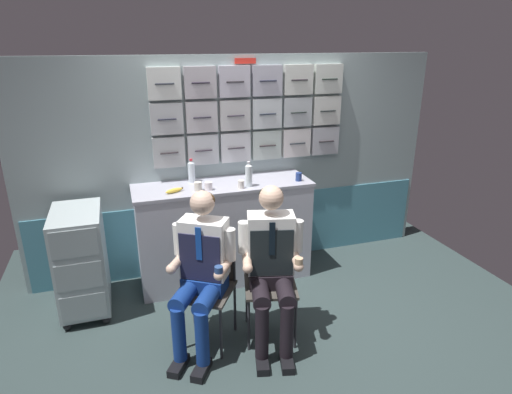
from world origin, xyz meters
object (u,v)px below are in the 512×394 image
Objects in this scene: water_bottle_tall at (249,175)px; service_trolley at (81,259)px; folding_chair_left at (209,275)px; crew_member_center at (272,261)px; crew_member_left at (201,267)px; folding_chair_center at (269,270)px; paper_cup_tan at (299,177)px; snack_banana at (174,190)px.

service_trolley is at bearing -179.08° from water_bottle_tall.
crew_member_center reaches higher than folding_chair_left.
folding_chair_center is at bearing 6.49° from crew_member_left.
crew_member_center reaches higher than service_trolley.
service_trolley is at bearing 147.33° from crew_member_center.
paper_cup_tan is at bearing 34.21° from folding_chair_left.
paper_cup_tan is (0.57, 0.79, 0.50)m from folding_chair_center.
folding_chair_left is (0.98, -0.67, 0.04)m from service_trolley.
service_trolley reaches higher than folding_chair_center.
water_bottle_tall is (0.11, 0.93, 0.40)m from crew_member_center.
snack_banana is at bearing 100.94° from folding_chair_left.
crew_member_center is at bearing -10.13° from crew_member_left.
crew_member_left is at bearing -143.12° from paper_cup_tan.
water_bottle_tall is at bearing 85.03° from folding_chair_center.
folding_chair_left is 1.36m from paper_cup_tan.
paper_cup_tan reaches higher than service_trolley.
folding_chair_center is 10.73× the size of paper_cup_tan.
snack_banana is (-0.62, 0.81, 0.48)m from folding_chair_center.
crew_member_left is 5.33× the size of water_bottle_tall.
folding_chair_left is 0.23m from crew_member_left.
water_bottle_tall is at bearing 0.92° from service_trolley.
paper_cup_tan is (2.03, 0.04, 0.54)m from service_trolley.
snack_banana is (-0.68, 0.03, -0.09)m from water_bottle_tall.
folding_chair_center is at bearing -94.97° from water_bottle_tall.
folding_chair_left is 0.88m from snack_banana.
paper_cup_tan reaches higher than folding_chair_center.
paper_cup_tan is at bearing 57.02° from crew_member_center.
water_bottle_tall is (1.52, 0.02, 0.61)m from service_trolley.
folding_chair_left is 5.01× the size of snack_banana.
service_trolley is 1.63m from folding_chair_center.
service_trolley is 1.19m from folding_chair_left.
folding_chair_center is (0.47, -0.07, 0.00)m from folding_chair_left.
service_trolley reaches higher than folding_chair_left.
folding_chair_left is 0.68× the size of crew_member_center.
service_trolley is 11.59× the size of paper_cup_tan.
crew_member_left reaches higher than paper_cup_tan.
folding_chair_center is at bearing -126.06° from paper_cup_tan.
snack_banana is at bearing 177.27° from water_bottle_tall.
folding_chair_center is at bearing 75.87° from crew_member_center.
crew_member_left is 0.93m from snack_banana.
snack_banana is (0.84, 0.06, 0.52)m from service_trolley.
water_bottle_tall is 0.69m from snack_banana.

